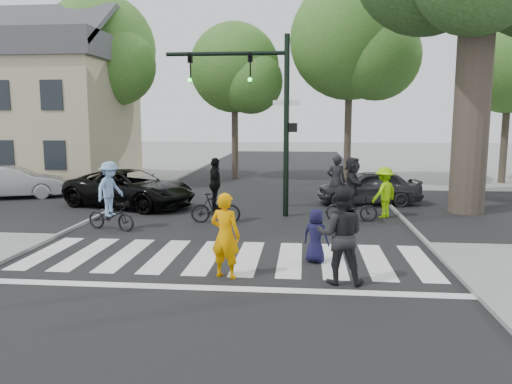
# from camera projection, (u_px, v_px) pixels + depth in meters

# --- Properties ---
(ground) EXTENTS (120.00, 120.00, 0.00)m
(ground) POSITION_uv_depth(u_px,v_px,m) (220.00, 270.00, 10.93)
(ground) COLOR gray
(ground) RESTS_ON ground
(road_stem) EXTENTS (10.00, 70.00, 0.01)m
(road_stem) POSITION_uv_depth(u_px,v_px,m) (246.00, 223.00, 15.85)
(road_stem) COLOR black
(road_stem) RESTS_ON ground
(road_cross) EXTENTS (70.00, 10.00, 0.01)m
(road_cross) POSITION_uv_depth(u_px,v_px,m) (256.00, 206.00, 18.81)
(road_cross) COLOR black
(road_cross) RESTS_ON ground
(curb_left) EXTENTS (0.10, 70.00, 0.10)m
(curb_left) POSITION_uv_depth(u_px,v_px,m) (93.00, 218.00, 16.33)
(curb_left) COLOR gray
(curb_left) RESTS_ON ground
(curb_right) EXTENTS (0.10, 70.00, 0.10)m
(curb_right) POSITION_uv_depth(u_px,v_px,m) (409.00, 225.00, 15.37)
(curb_right) COLOR gray
(curb_right) RESTS_ON ground
(crosswalk) EXTENTS (10.00, 3.85, 0.01)m
(crosswalk) POSITION_uv_depth(u_px,v_px,m) (225.00, 261.00, 11.58)
(crosswalk) COLOR silver
(crosswalk) RESTS_ON ground
(traffic_signal) EXTENTS (4.45, 0.29, 6.00)m
(traffic_signal) POSITION_uv_depth(u_px,v_px,m) (261.00, 100.00, 16.43)
(traffic_signal) COLOR black
(traffic_signal) RESTS_ON ground
(bg_tree_0) EXTENTS (5.46, 5.20, 8.97)m
(bg_tree_0) POSITION_uv_depth(u_px,v_px,m) (19.00, 66.00, 27.10)
(bg_tree_0) COLOR brown
(bg_tree_0) RESTS_ON ground
(bg_tree_1) EXTENTS (6.09, 5.80, 9.80)m
(bg_tree_1) POSITION_uv_depth(u_px,v_px,m) (104.00, 54.00, 26.03)
(bg_tree_1) COLOR brown
(bg_tree_1) RESTS_ON ground
(bg_tree_2) EXTENTS (5.04, 4.80, 8.40)m
(bg_tree_2) POSITION_uv_depth(u_px,v_px,m) (239.00, 72.00, 26.62)
(bg_tree_2) COLOR brown
(bg_tree_2) RESTS_ON ground
(bg_tree_3) EXTENTS (6.30, 6.00, 10.20)m
(bg_tree_3) POSITION_uv_depth(u_px,v_px,m) (357.00, 44.00, 24.54)
(bg_tree_3) COLOR brown
(bg_tree_3) RESTS_ON ground
(house) EXTENTS (8.40, 8.10, 8.82)m
(house) POSITION_uv_depth(u_px,v_px,m) (41.00, 108.00, 25.24)
(house) COLOR tan
(house) RESTS_ON ground
(pedestrian_woman) EXTENTS (0.76, 0.61, 1.80)m
(pedestrian_woman) POSITION_uv_depth(u_px,v_px,m) (225.00, 236.00, 10.29)
(pedestrian_woman) COLOR #F49A00
(pedestrian_woman) RESTS_ON ground
(pedestrian_child) EXTENTS (0.72, 0.60, 1.26)m
(pedestrian_child) POSITION_uv_depth(u_px,v_px,m) (316.00, 236.00, 11.43)
(pedestrian_child) COLOR #131233
(pedestrian_child) RESTS_ON ground
(pedestrian_adult) EXTENTS (1.03, 0.83, 1.99)m
(pedestrian_adult) POSITION_uv_depth(u_px,v_px,m) (341.00, 235.00, 9.92)
(pedestrian_adult) COLOR black
(pedestrian_adult) RESTS_ON ground
(cyclist_left) EXTENTS (1.71, 1.18, 2.05)m
(cyclist_left) POSITION_uv_depth(u_px,v_px,m) (110.00, 201.00, 14.74)
(cyclist_left) COLOR black
(cyclist_left) RESTS_ON ground
(cyclist_mid) EXTENTS (1.60, 0.98, 2.08)m
(cyclist_mid) POSITION_uv_depth(u_px,v_px,m) (215.00, 196.00, 15.74)
(cyclist_mid) COLOR black
(cyclist_mid) RESTS_ON ground
(cyclist_right) EXTENTS (1.66, 1.55, 2.08)m
(cyclist_right) POSITION_uv_depth(u_px,v_px,m) (352.00, 193.00, 16.00)
(cyclist_right) COLOR black
(cyclist_right) RESTS_ON ground
(car_suv) EXTENTS (5.53, 3.89, 1.40)m
(car_suv) POSITION_uv_depth(u_px,v_px,m) (130.00, 188.00, 18.67)
(car_suv) COLOR black
(car_suv) RESTS_ON ground
(car_silver) EXTENTS (4.29, 2.82, 1.34)m
(car_silver) POSITION_uv_depth(u_px,v_px,m) (13.00, 182.00, 20.72)
(car_silver) COLOR #AAABAE
(car_silver) RESTS_ON ground
(car_grey) EXTENTS (4.07, 1.96, 1.34)m
(car_grey) POSITION_uv_depth(u_px,v_px,m) (369.00, 187.00, 19.25)
(car_grey) COLOR #303134
(car_grey) RESTS_ON ground
(bystander_hivis) EXTENTS (1.22, 1.22, 1.70)m
(bystander_hivis) POSITION_uv_depth(u_px,v_px,m) (384.00, 192.00, 16.63)
(bystander_hivis) COLOR #8DE706
(bystander_hivis) RESTS_ON ground
(bystander_dark) EXTENTS (0.72, 0.48, 1.93)m
(bystander_dark) POSITION_uv_depth(u_px,v_px,m) (336.00, 181.00, 18.82)
(bystander_dark) COLOR black
(bystander_dark) RESTS_ON ground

